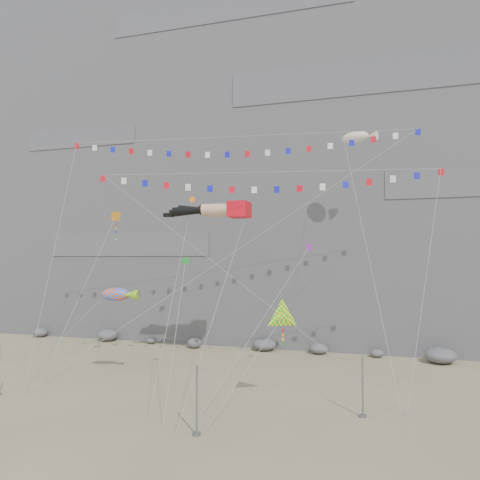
# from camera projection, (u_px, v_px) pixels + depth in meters

# --- Properties ---
(ground) EXTENTS (120.00, 120.00, 0.00)m
(ground) POSITION_uv_depth(u_px,v_px,m) (210.00, 393.00, 35.64)
(ground) COLOR gray
(ground) RESTS_ON ground
(cliff) EXTENTS (80.00, 28.00, 50.00)m
(cliff) POSITION_uv_depth(u_px,v_px,m) (289.00, 155.00, 67.14)
(cliff) COLOR slate
(cliff) RESTS_ON ground
(talus_boulders) EXTENTS (60.00, 3.00, 1.20)m
(talus_boulders) POSITION_uv_depth(u_px,v_px,m) (264.00, 345.00, 51.91)
(talus_boulders) COLOR slate
(talus_boulders) RESTS_ON ground
(anchor_pole_center) EXTENTS (0.12, 0.12, 4.04)m
(anchor_pole_center) POSITION_uv_depth(u_px,v_px,m) (197.00, 400.00, 27.29)
(anchor_pole_center) COLOR slate
(anchor_pole_center) RESTS_ON ground
(anchor_pole_right) EXTENTS (0.12, 0.12, 3.92)m
(anchor_pole_right) POSITION_uv_depth(u_px,v_px,m) (363.00, 387.00, 30.36)
(anchor_pole_right) COLOR slate
(anchor_pole_right) RESTS_ON ground
(legs_kite) EXTENTS (8.17, 17.06, 21.52)m
(legs_kite) POSITION_uv_depth(u_px,v_px,m) (216.00, 210.00, 43.08)
(legs_kite) COLOR red
(legs_kite) RESTS_ON ground
(flag_banner_upper) EXTENTS (31.82, 13.99, 27.91)m
(flag_banner_upper) POSITION_uv_depth(u_px,v_px,m) (237.00, 137.00, 43.45)
(flag_banner_upper) COLOR red
(flag_banner_upper) RESTS_ON ground
(flag_banner_lower) EXTENTS (27.51, 7.25, 20.87)m
(flag_banner_lower) POSITION_uv_depth(u_px,v_px,m) (266.00, 172.00, 38.70)
(flag_banner_lower) COLOR red
(flag_banner_lower) RESTS_ON ground
(harlequin_kite) EXTENTS (4.01, 6.88, 15.47)m
(harlequin_kite) POSITION_uv_depth(u_px,v_px,m) (116.00, 217.00, 41.23)
(harlequin_kite) COLOR red
(harlequin_kite) RESTS_ON ground
(fish_windsock) EXTENTS (8.65, 5.29, 10.66)m
(fish_windsock) POSITION_uv_depth(u_px,v_px,m) (116.00, 295.00, 39.24)
(fish_windsock) COLOR #E8520B
(fish_windsock) RESTS_ON ground
(delta_kite) EXTENTS (4.84, 6.56, 9.16)m
(delta_kite) POSITION_uv_depth(u_px,v_px,m) (283.00, 317.00, 31.90)
(delta_kite) COLOR yellow
(delta_kite) RESTS_ON ground
(blimp_windsock) EXTENTS (5.65, 15.16, 26.19)m
(blimp_windsock) POSITION_uv_depth(u_px,v_px,m) (355.00, 138.00, 45.43)
(blimp_windsock) COLOR beige
(blimp_windsock) RESTS_ON ground
(small_kite_a) EXTENTS (4.16, 15.95, 22.40)m
(small_kite_a) POSITION_uv_depth(u_px,v_px,m) (192.00, 203.00, 45.42)
(small_kite_a) COLOR orange
(small_kite_a) RESTS_ON ground
(small_kite_b) EXTENTS (6.31, 10.92, 16.13)m
(small_kite_b) POSITION_uv_depth(u_px,v_px,m) (308.00, 249.00, 38.44)
(small_kite_b) COLOR purple
(small_kite_b) RESTS_ON ground
(small_kite_c) EXTENTS (3.39, 10.13, 14.04)m
(small_kite_c) POSITION_uv_depth(u_px,v_px,m) (185.00, 263.00, 38.05)
(small_kite_c) COLOR #169228
(small_kite_c) RESTS_ON ground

